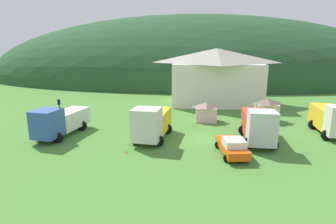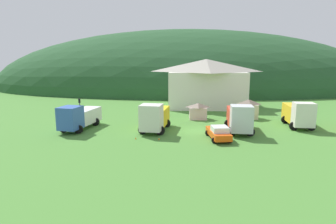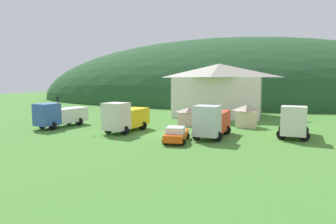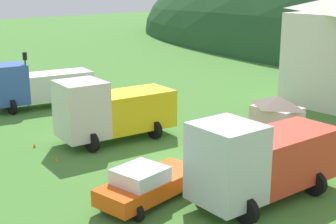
{
  "view_description": "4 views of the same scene",
  "coord_description": "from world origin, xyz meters",
  "px_view_note": "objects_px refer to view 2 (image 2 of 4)",
  "views": [
    {
      "loc": [
        -1.45,
        -27.79,
        9.64
      ],
      "look_at": [
        -3.59,
        0.6,
        2.8
      ],
      "focal_mm": 29.67,
      "sensor_mm": 36.0,
      "label": 1
    },
    {
      "loc": [
        -1.96,
        -36.26,
        9.18
      ],
      "look_at": [
        -3.64,
        3.59,
        1.8
      ],
      "focal_mm": 30.56,
      "sensor_mm": 36.0,
      "label": 2
    },
    {
      "loc": [
        11.43,
        -32.93,
        6.49
      ],
      "look_at": [
        -0.81,
        3.32,
        2.26
      ],
      "focal_mm": 31.73,
      "sensor_mm": 36.0,
      "label": 3
    },
    {
      "loc": [
        17.14,
        -16.03,
        9.05
      ],
      "look_at": [
        -1.59,
        0.94,
        2.24
      ],
      "focal_mm": 52.0,
      "sensor_mm": 36.0,
      "label": 4
    }
  ],
  "objects_px": {
    "flatbed_truck_yellow": "(155,117)",
    "heavy_rig_striped": "(298,114)",
    "depot_building": "(206,82)",
    "traffic_cone_mid_row": "(159,140)",
    "traffic_cone_near_pickup": "(136,139)",
    "traffic_light_west": "(80,111)",
    "service_pickup_orange": "(219,133)",
    "play_shed_cream": "(248,109)",
    "box_truck_blue": "(79,117)",
    "tow_truck_silver": "(239,118)",
    "play_shed_pink": "(198,111)"
  },
  "relations": [
    {
      "from": "box_truck_blue",
      "to": "traffic_cone_mid_row",
      "type": "relative_size",
      "value": 15.27
    },
    {
      "from": "tow_truck_silver",
      "to": "traffic_cone_near_pickup",
      "type": "distance_m",
      "value": 13.39
    },
    {
      "from": "play_shed_pink",
      "to": "traffic_cone_near_pickup",
      "type": "bearing_deg",
      "value": -124.13
    },
    {
      "from": "depot_building",
      "to": "box_truck_blue",
      "type": "xyz_separation_m",
      "value": [
        -18.37,
        -19.82,
        -3.03
      ]
    },
    {
      "from": "depot_building",
      "to": "service_pickup_orange",
      "type": "bearing_deg",
      "value": -91.32
    },
    {
      "from": "heavy_rig_striped",
      "to": "traffic_light_west",
      "type": "bearing_deg",
      "value": -78.08
    },
    {
      "from": "heavy_rig_striped",
      "to": "traffic_cone_near_pickup",
      "type": "height_order",
      "value": "heavy_rig_striped"
    },
    {
      "from": "box_truck_blue",
      "to": "depot_building",
      "type": "bearing_deg",
      "value": 148.24
    },
    {
      "from": "box_truck_blue",
      "to": "heavy_rig_striped",
      "type": "height_order",
      "value": "heavy_rig_striped"
    },
    {
      "from": "service_pickup_orange",
      "to": "play_shed_cream",
      "type": "bearing_deg",
      "value": 145.83
    },
    {
      "from": "depot_building",
      "to": "flatbed_truck_yellow",
      "type": "height_order",
      "value": "depot_building"
    },
    {
      "from": "play_shed_cream",
      "to": "traffic_cone_mid_row",
      "type": "distance_m",
      "value": 18.28
    },
    {
      "from": "depot_building",
      "to": "traffic_light_west",
      "type": "distance_m",
      "value": 27.38
    },
    {
      "from": "play_shed_cream",
      "to": "traffic_light_west",
      "type": "distance_m",
      "value": 25.21
    },
    {
      "from": "play_shed_cream",
      "to": "heavy_rig_striped",
      "type": "distance_m",
      "value": 7.74
    },
    {
      "from": "depot_building",
      "to": "play_shed_pink",
      "type": "height_order",
      "value": "depot_building"
    },
    {
      "from": "flatbed_truck_yellow",
      "to": "heavy_rig_striped",
      "type": "distance_m",
      "value": 19.73
    },
    {
      "from": "play_shed_pink",
      "to": "heavy_rig_striped",
      "type": "xyz_separation_m",
      "value": [
        13.41,
        -4.62,
        0.55
      ]
    },
    {
      "from": "traffic_light_west",
      "to": "traffic_cone_near_pickup",
      "type": "distance_m",
      "value": 8.87
    },
    {
      "from": "play_shed_pink",
      "to": "box_truck_blue",
      "type": "height_order",
      "value": "box_truck_blue"
    },
    {
      "from": "depot_building",
      "to": "box_truck_blue",
      "type": "distance_m",
      "value": 27.2
    },
    {
      "from": "box_truck_blue",
      "to": "flatbed_truck_yellow",
      "type": "xyz_separation_m",
      "value": [
        10.05,
        -0.38,
        0.16
      ]
    },
    {
      "from": "play_shed_pink",
      "to": "flatbed_truck_yellow",
      "type": "relative_size",
      "value": 0.4
    },
    {
      "from": "play_shed_cream",
      "to": "traffic_light_west",
      "type": "xyz_separation_m",
      "value": [
        -23.54,
        -8.96,
        1.03
      ]
    },
    {
      "from": "heavy_rig_striped",
      "to": "traffic_cone_near_pickup",
      "type": "relative_size",
      "value": 14.26
    },
    {
      "from": "traffic_cone_near_pickup",
      "to": "box_truck_blue",
      "type": "bearing_deg",
      "value": 152.14
    },
    {
      "from": "depot_building",
      "to": "flatbed_truck_yellow",
      "type": "bearing_deg",
      "value": -112.38
    },
    {
      "from": "flatbed_truck_yellow",
      "to": "tow_truck_silver",
      "type": "bearing_deg",
      "value": 97.38
    },
    {
      "from": "traffic_cone_near_pickup",
      "to": "play_shed_cream",
      "type": "bearing_deg",
      "value": 38.31
    },
    {
      "from": "traffic_cone_mid_row",
      "to": "play_shed_pink",
      "type": "bearing_deg",
      "value": 66.27
    },
    {
      "from": "traffic_cone_near_pickup",
      "to": "traffic_cone_mid_row",
      "type": "height_order",
      "value": "traffic_cone_mid_row"
    },
    {
      "from": "depot_building",
      "to": "traffic_cone_mid_row",
      "type": "xyz_separation_m",
      "value": [
        -7.46,
        -24.29,
        -4.75
      ]
    },
    {
      "from": "play_shed_pink",
      "to": "tow_truck_silver",
      "type": "height_order",
      "value": "tow_truck_silver"
    },
    {
      "from": "box_truck_blue",
      "to": "traffic_light_west",
      "type": "xyz_separation_m",
      "value": [
        0.48,
        -0.78,
        0.87
      ]
    },
    {
      "from": "box_truck_blue",
      "to": "service_pickup_orange",
      "type": "bearing_deg",
      "value": 88.25
    },
    {
      "from": "box_truck_blue",
      "to": "traffic_cone_mid_row",
      "type": "distance_m",
      "value": 11.92
    },
    {
      "from": "flatbed_truck_yellow",
      "to": "play_shed_cream",
      "type": "bearing_deg",
      "value": 129.28
    },
    {
      "from": "flatbed_truck_yellow",
      "to": "service_pickup_orange",
      "type": "relative_size",
      "value": 1.4
    },
    {
      "from": "tow_truck_silver",
      "to": "heavy_rig_striped",
      "type": "bearing_deg",
      "value": 114.82
    },
    {
      "from": "play_shed_cream",
      "to": "traffic_cone_mid_row",
      "type": "height_order",
      "value": "play_shed_cream"
    },
    {
      "from": "flatbed_truck_yellow",
      "to": "heavy_rig_striped",
      "type": "bearing_deg",
      "value": 106.92
    },
    {
      "from": "traffic_light_west",
      "to": "play_shed_cream",
      "type": "bearing_deg",
      "value": 20.84
    },
    {
      "from": "tow_truck_silver",
      "to": "traffic_cone_mid_row",
      "type": "bearing_deg",
      "value": -63.53
    },
    {
      "from": "heavy_rig_striped",
      "to": "traffic_light_west",
      "type": "distance_m",
      "value": 29.28
    },
    {
      "from": "flatbed_truck_yellow",
      "to": "tow_truck_silver",
      "type": "height_order",
      "value": "flatbed_truck_yellow"
    },
    {
      "from": "box_truck_blue",
      "to": "traffic_cone_mid_row",
      "type": "height_order",
      "value": "box_truck_blue"
    },
    {
      "from": "service_pickup_orange",
      "to": "traffic_cone_mid_row",
      "type": "relative_size",
      "value": 9.91
    },
    {
      "from": "depot_building",
      "to": "box_truck_blue",
      "type": "height_order",
      "value": "depot_building"
    },
    {
      "from": "traffic_cone_mid_row",
      "to": "flatbed_truck_yellow",
      "type": "bearing_deg",
      "value": 101.92
    },
    {
      "from": "tow_truck_silver",
      "to": "heavy_rig_striped",
      "type": "distance_m",
      "value": 9.24
    }
  ]
}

